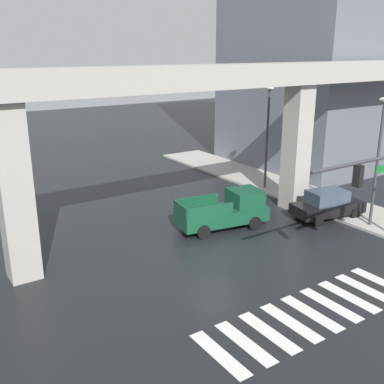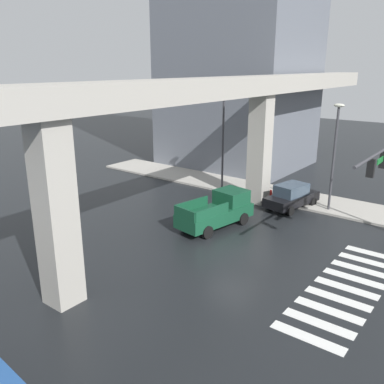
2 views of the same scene
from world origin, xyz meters
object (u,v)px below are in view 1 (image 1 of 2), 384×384
object	(u,v)px
street_lamp_near_corner	(379,148)
fire_hydrant	(309,201)
sedan_black	(327,204)
pickup_truck	(227,211)
street_lamp_mid_block	(268,126)

from	to	relation	value
street_lamp_near_corner	fire_hydrant	world-z (taller)	street_lamp_near_corner
sedan_black	fire_hydrant	bearing A→B (deg)	75.06
street_lamp_near_corner	pickup_truck	bearing A→B (deg)	146.52
street_lamp_mid_block	fire_hydrant	xyz separation A→B (m)	(-0.40, -4.52, -4.13)
pickup_truck	street_lamp_near_corner	distance (m)	8.87
street_lamp_near_corner	fire_hydrant	bearing A→B (deg)	95.45
street_lamp_near_corner	street_lamp_mid_block	size ratio (longest dim) A/B	1.00
pickup_truck	street_lamp_mid_block	xyz separation A→B (m)	(6.77, 4.23, 3.57)
sedan_black	fire_hydrant	size ratio (longest dim) A/B	5.36
pickup_truck	street_lamp_mid_block	size ratio (longest dim) A/B	0.74
sedan_black	fire_hydrant	distance (m)	1.96
sedan_black	street_lamp_near_corner	distance (m)	4.47
sedan_black	street_lamp_mid_block	size ratio (longest dim) A/B	0.63
street_lamp_near_corner	fire_hydrant	size ratio (longest dim) A/B	8.52
pickup_truck	fire_hydrant	size ratio (longest dim) A/B	6.29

